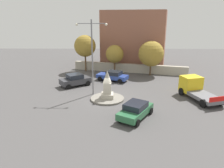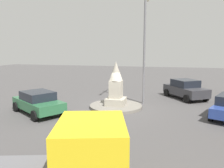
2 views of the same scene
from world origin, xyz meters
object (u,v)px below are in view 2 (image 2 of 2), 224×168
object	(u,v)px
streetlamp	(145,36)
car_green_approaching	(38,102)
car_dark_grey_passing	(185,89)
monument	(116,86)
truck_yellow_parked_right	(58,165)

from	to	relation	value
streetlamp	car_green_approaching	xyz separation A→B (m)	(4.40, -6.21, -4.33)
streetlamp	car_green_approaching	size ratio (longest dim) A/B	1.93
car_dark_grey_passing	monument	bearing A→B (deg)	-48.40
car_green_approaching	truck_yellow_parked_right	distance (m)	8.96
monument	truck_yellow_parked_right	size ratio (longest dim) A/B	0.55
car_dark_grey_passing	truck_yellow_parked_right	distance (m)	14.81
streetlamp	car_dark_grey_passing	bearing A→B (deg)	129.65
monument	car_dark_grey_passing	world-z (taller)	monument
monument	truck_yellow_parked_right	bearing A→B (deg)	4.95
monument	car_dark_grey_passing	size ratio (longest dim) A/B	0.73
truck_yellow_parked_right	monument	bearing A→B (deg)	-175.05
monument	streetlamp	xyz separation A→B (m)	(-1.72, 1.73, 3.52)
streetlamp	truck_yellow_parked_right	world-z (taller)	streetlamp
streetlamp	truck_yellow_parked_right	xyz separation A→B (m)	(11.59, -0.87, -4.03)
monument	car_dark_grey_passing	bearing A→B (deg)	131.60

